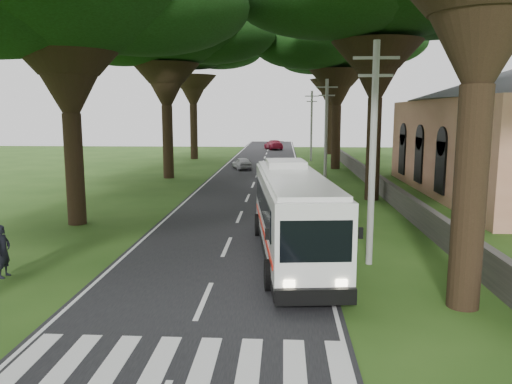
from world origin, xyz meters
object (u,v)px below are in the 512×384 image
distant_car_a (242,163)px  pole_far (311,125)px  coach_bus (293,213)px  pole_mid (326,131)px  pole_near (373,151)px  distant_car_c (274,145)px  pedestrian (3,251)px

distant_car_a → pole_far: bearing=-146.8°
coach_bus → distant_car_a: (-4.44, 29.98, -1.12)m
pole_mid → coach_bus: pole_mid is taller
pole_near → pole_mid: size_ratio=1.00×
pole_far → coach_bus: pole_far is taller
pole_near → pole_mid: (0.00, 20.00, 0.00)m
pole_far → distant_car_c: size_ratio=1.61×
pole_far → pedestrian: size_ratio=4.43×
distant_car_a → distant_car_c: 27.13m
pole_mid → distant_car_a: pole_mid is taller
coach_bus → pedestrian: size_ratio=6.15×
coach_bus → distant_car_c: bearing=86.2°
pole_mid → pedestrian: 25.72m
pole_mid → pole_near: bearing=-90.0°
pole_mid → coach_bus: bearing=-98.3°
coach_bus → distant_car_a: bearing=92.7°
distant_car_a → pedestrian: pedestrian is taller
pole_mid → distant_car_a: (-7.26, 10.77, -3.56)m
pole_far → distant_car_a: (-7.26, -9.23, -3.56)m
pole_near → pole_mid: same height
coach_bus → pedestrian: 10.27m
pole_near → distant_car_a: 31.82m
pole_far → coach_bus: 39.39m
pole_near → distant_car_c: 58.07m
coach_bus → pedestrian: (-9.80, -2.96, -0.83)m
pole_near → coach_bus: bearing=164.3°
coach_bus → distant_car_c: 57.03m
pole_near → pedestrian: 13.22m
pole_far → pedestrian: bearing=-106.7°
coach_bus → pedestrian: bearing=-168.9°
pole_mid → distant_car_c: pole_mid is taller
pole_mid → distant_car_a: 13.47m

